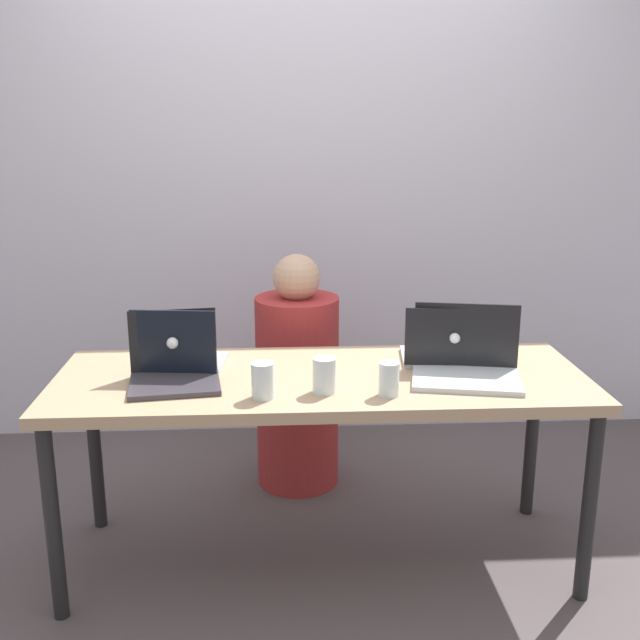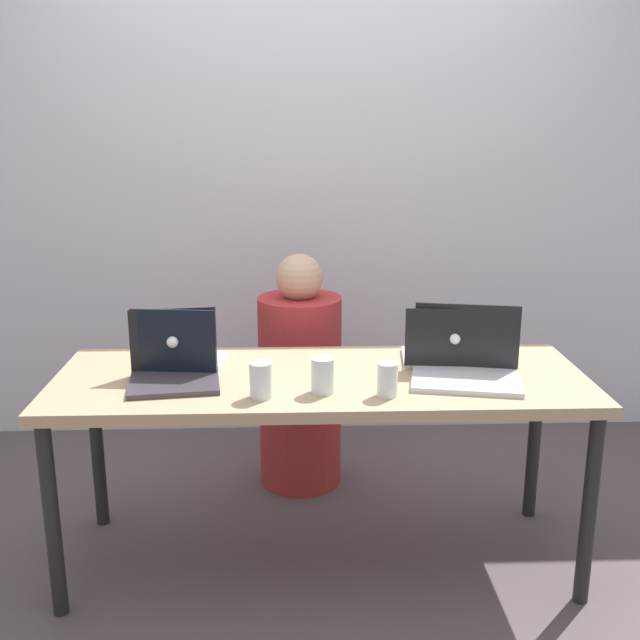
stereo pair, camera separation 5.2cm
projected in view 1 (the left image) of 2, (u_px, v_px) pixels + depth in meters
The scene contains 11 objects.
ground_plane at pixel (321, 558), 2.77m from camera, with size 12.00×12.00×0.00m, color #524849.
back_wall at pixel (306, 185), 3.66m from camera, with size 4.76×0.10×2.52m, color silver.
desk at pixel (321, 393), 2.60m from camera, with size 1.83×0.67×0.72m.
person_at_center at pixel (297, 384), 3.25m from camera, with size 0.43×0.43×1.03m.
laptop_back_left at pixel (180, 356), 2.62m from camera, with size 0.32×0.29×0.24m.
laptop_back_right at pixel (451, 350), 2.70m from camera, with size 0.37×0.28×0.22m.
laptop_front_left at pixel (174, 368), 2.50m from camera, with size 0.32×0.29×0.23m.
laptop_front_right at pixel (466, 363), 2.54m from camera, with size 0.40×0.32×0.24m.
water_glass_left at pixel (263, 383), 2.36m from camera, with size 0.07×0.07×0.12m.
water_glass_right at pixel (389, 381), 2.38m from camera, with size 0.07×0.07×0.11m.
water_glass_center at pixel (325, 378), 2.41m from camera, with size 0.08×0.08×0.12m.
Camera 1 is at (-0.15, -2.44, 1.57)m, focal length 42.00 mm.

